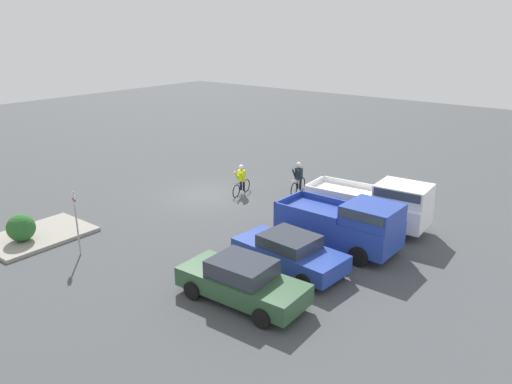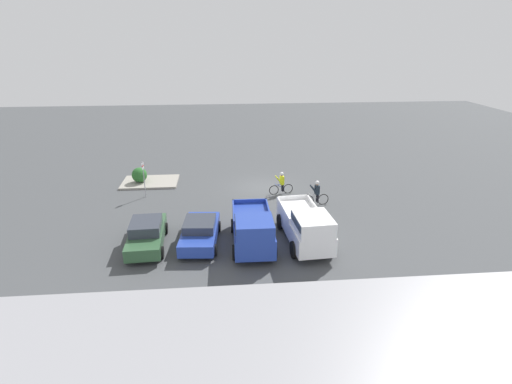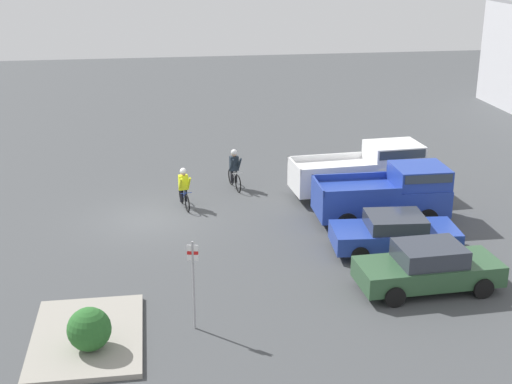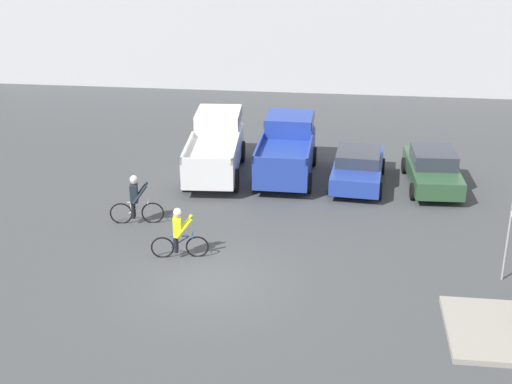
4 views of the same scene
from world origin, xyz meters
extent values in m
plane|color=#424447|center=(0.00, 0.00, 0.00)|extent=(80.00, 80.00, 0.00)
cube|color=white|center=(-1.35, 8.43, 0.89)|extent=(2.28, 5.46, 0.98)
cube|color=white|center=(-1.46, 10.03, 1.78)|extent=(1.90, 2.25, 0.81)
cube|color=#333D47|center=(-1.46, 10.03, 1.96)|extent=(1.95, 2.09, 0.35)
cube|color=white|center=(-2.19, 7.30, 1.51)|extent=(0.30, 3.20, 0.25)
cube|color=white|center=(-0.36, 7.43, 1.51)|extent=(0.30, 3.20, 0.25)
cube|color=white|center=(-1.17, 5.81, 1.51)|extent=(1.91, 0.21, 0.25)
cylinder|color=black|center=(-2.42, 10.02, 0.44)|extent=(0.28, 0.89, 0.88)
cylinder|color=black|center=(-0.51, 10.15, 0.44)|extent=(0.28, 0.89, 0.88)
cylinder|color=black|center=(-2.19, 6.72, 0.44)|extent=(0.28, 0.89, 0.88)
cylinder|color=black|center=(-0.28, 6.85, 0.44)|extent=(0.28, 0.89, 0.88)
cube|color=#233D9E|center=(1.45, 8.57, 0.87)|extent=(2.06, 4.91, 1.03)
cube|color=#233D9E|center=(1.46, 10.03, 1.75)|extent=(1.87, 1.97, 0.74)
cube|color=#333D47|center=(1.46, 10.03, 1.91)|extent=(1.93, 1.82, 0.32)
cube|color=#233D9E|center=(0.47, 7.60, 1.51)|extent=(0.11, 2.93, 0.25)
cube|color=#233D9E|center=(2.40, 7.58, 1.51)|extent=(0.11, 2.93, 0.25)
cube|color=#233D9E|center=(1.43, 6.16, 1.51)|extent=(2.01, 0.10, 0.25)
cylinder|color=black|center=(0.46, 10.09, 0.39)|extent=(0.23, 0.78, 0.78)
cylinder|color=black|center=(2.47, 10.07, 0.39)|extent=(0.23, 0.78, 0.78)
cylinder|color=black|center=(0.43, 7.06, 0.39)|extent=(0.23, 0.78, 0.78)
cylinder|color=black|center=(2.44, 7.04, 0.39)|extent=(0.23, 0.78, 0.78)
cube|color=#233D9E|center=(4.25, 8.18, 0.58)|extent=(2.11, 4.35, 0.63)
cube|color=#2D333D|center=(4.25, 8.18, 1.11)|extent=(1.76, 2.02, 0.45)
cylinder|color=black|center=(3.45, 9.60, 0.31)|extent=(0.22, 0.63, 0.61)
cylinder|color=black|center=(5.25, 9.47, 0.31)|extent=(0.22, 0.63, 0.61)
cylinder|color=black|center=(3.25, 6.90, 0.31)|extent=(0.22, 0.63, 0.61)
cylinder|color=black|center=(5.05, 6.76, 0.31)|extent=(0.22, 0.63, 0.61)
cube|color=#2D5133|center=(7.05, 8.28, 0.59)|extent=(1.92, 4.41, 0.64)
cube|color=#2D333D|center=(7.05, 8.28, 1.18)|extent=(1.64, 2.02, 0.55)
cylinder|color=black|center=(6.12, 9.63, 0.31)|extent=(0.21, 0.63, 0.63)
cylinder|color=black|center=(7.85, 9.71, 0.31)|extent=(0.21, 0.63, 0.63)
cylinder|color=black|center=(6.25, 6.86, 0.31)|extent=(0.21, 0.63, 0.63)
cylinder|color=black|center=(7.97, 6.94, 0.31)|extent=(0.21, 0.63, 0.63)
torus|color=black|center=(-0.64, 1.44, 0.33)|extent=(0.71, 0.17, 0.71)
torus|color=black|center=(-1.68, 1.25, 0.33)|extent=(0.71, 0.17, 0.71)
cylinder|color=#233D9E|center=(-1.16, 1.34, 0.50)|extent=(0.55, 0.13, 0.38)
cylinder|color=#233D9E|center=(-1.16, 1.34, 0.70)|extent=(0.58, 0.13, 0.04)
cylinder|color=#233D9E|center=(-1.34, 1.31, 0.50)|extent=(0.04, 0.04, 0.35)
cylinder|color=#233D9E|center=(-0.77, 1.41, 0.72)|extent=(0.10, 0.46, 0.02)
cylinder|color=black|center=(-1.28, 1.42, 0.46)|extent=(0.14, 0.14, 0.53)
cylinder|color=black|center=(-1.25, 1.24, 0.46)|extent=(0.14, 0.14, 0.53)
cube|color=yellow|center=(-1.21, 1.34, 1.02)|extent=(0.30, 0.40, 0.59)
cylinder|color=yellow|center=(-1.03, 1.54, 1.02)|extent=(0.53, 0.18, 0.65)
cylinder|color=yellow|center=(-0.97, 1.20, 1.02)|extent=(0.53, 0.18, 0.65)
sphere|color=tan|center=(-1.19, 1.34, 1.43)|extent=(0.23, 0.23, 0.23)
sphere|color=silver|center=(-1.19, 1.34, 1.49)|extent=(0.26, 0.26, 0.26)
torus|color=black|center=(-2.63, 3.69, 0.36)|extent=(0.76, 0.18, 0.76)
torus|color=black|center=(-3.67, 3.51, 0.36)|extent=(0.76, 0.18, 0.76)
cylinder|color=white|center=(-3.15, 3.60, 0.54)|extent=(0.55, 0.13, 0.40)
cylinder|color=white|center=(-3.15, 3.60, 0.76)|extent=(0.58, 0.13, 0.04)
cylinder|color=white|center=(-3.33, 3.57, 0.54)|extent=(0.04, 0.04, 0.37)
cylinder|color=white|center=(-2.76, 3.67, 0.78)|extent=(0.10, 0.46, 0.02)
cylinder|color=black|center=(-3.27, 3.67, 0.50)|extent=(0.14, 0.14, 0.57)
cylinder|color=black|center=(-3.24, 3.50, 0.50)|extent=(0.14, 0.14, 0.57)
cube|color=#1E2833|center=(-3.20, 3.59, 1.09)|extent=(0.30, 0.40, 0.62)
cylinder|color=#1E2833|center=(-3.02, 3.80, 1.09)|extent=(0.53, 0.18, 0.67)
cylinder|color=#1E2833|center=(-2.97, 3.46, 1.09)|extent=(0.53, 0.18, 0.67)
sphere|color=tan|center=(-3.18, 3.60, 1.52)|extent=(0.24, 0.24, 0.24)
sphere|color=silver|center=(-3.18, 3.60, 1.58)|extent=(0.27, 0.27, 0.27)
cylinder|color=#9E9EA3|center=(8.35, 1.12, 1.30)|extent=(0.06, 0.06, 2.59)
cube|color=white|center=(8.35, 1.12, 2.27)|extent=(0.08, 0.30, 0.45)
cube|color=red|center=(8.35, 1.12, 2.27)|extent=(0.08, 0.30, 0.10)
cube|color=gray|center=(8.50, -1.76, 0.07)|extent=(4.14, 2.91, 0.15)
sphere|color=#286028|center=(9.23, -1.61, 0.72)|extent=(1.13, 1.13, 1.13)
camera|label=1|loc=(17.93, 17.51, 8.54)|focal=35.00mm
camera|label=2|loc=(2.91, 27.59, 10.43)|focal=28.00mm
camera|label=3|loc=(25.59, 0.24, 10.06)|focal=50.00mm
camera|label=4|loc=(3.58, -17.66, 10.09)|focal=50.00mm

